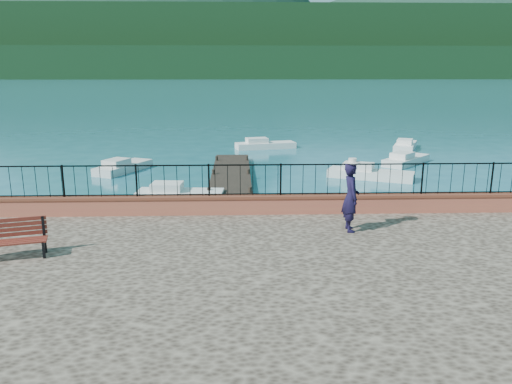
{
  "coord_description": "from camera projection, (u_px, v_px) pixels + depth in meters",
  "views": [
    {
      "loc": [
        -1.58,
        -11.2,
        5.56
      ],
      "look_at": [
        -1.12,
        2.0,
        2.3
      ],
      "focal_mm": 35.0,
      "sensor_mm": 36.0,
      "label": 1
    }
  ],
  "objects": [
    {
      "name": "boat_4",
      "position": [
        266.0,
        143.0,
        35.89
      ],
      "size": [
        4.45,
        2.21,
        0.8
      ],
      "primitive_type": "cube",
      "rotation": [
        0.0,
        0.0,
        0.22
      ],
      "color": "silver",
      "rests_on": "ground"
    },
    {
      "name": "parapet",
      "position": [
        290.0,
        204.0,
        15.49
      ],
      "size": [
        28.0,
        0.46,
        0.58
      ],
      "primitive_type": "cube",
      "color": "#A3553B",
      "rests_on": "promenade"
    },
    {
      "name": "park_bench",
      "position": [
        10.0,
        247.0,
        11.77
      ],
      "size": [
        1.74,
        0.97,
        0.92
      ],
      "rotation": [
        0.0,
        0.0,
        0.27
      ],
      "color": "black",
      "rests_on": "promenade"
    },
    {
      "name": "companion_hill",
      "position": [
        434.0,
        74.0,
        562.98
      ],
      "size": [
        448.0,
        384.0,
        180.0
      ],
      "primitive_type": "ellipsoid",
      "color": "#142D23",
      "rests_on": "ground"
    },
    {
      "name": "boat_0",
      "position": [
        180.0,
        191.0,
        21.65
      ],
      "size": [
        3.81,
        1.59,
        0.8
      ],
      "primitive_type": "cube",
      "rotation": [
        0.0,
        0.0,
        -0.08
      ],
      "color": "silver",
      "rests_on": "ground"
    },
    {
      "name": "far_forest",
      "position": [
        241.0,
        63.0,
        301.17
      ],
      "size": [
        900.0,
        60.0,
        18.0
      ],
      "primitive_type": "cube",
      "color": "black",
      "rests_on": "ground"
    },
    {
      "name": "dock",
      "position": [
        230.0,
        186.0,
        23.8
      ],
      "size": [
        2.0,
        16.0,
        0.3
      ],
      "primitive_type": "cube",
      "color": "#2D231C",
      "rests_on": "ground"
    },
    {
      "name": "hat",
      "position": [
        352.0,
        160.0,
        13.39
      ],
      "size": [
        0.44,
        0.44,
        0.12
      ],
      "primitive_type": "cylinder",
      "color": "silver",
      "rests_on": "person"
    },
    {
      "name": "railing",
      "position": [
        290.0,
        180.0,
        15.3
      ],
      "size": [
        27.0,
        0.05,
        0.95
      ],
      "primitive_type": "cube",
      "color": "black",
      "rests_on": "parapet"
    },
    {
      "name": "boat_5",
      "position": [
        405.0,
        143.0,
        35.58
      ],
      "size": [
        2.67,
        3.93,
        0.8
      ],
      "primitive_type": "cube",
      "rotation": [
        0.0,
        0.0,
        1.16
      ],
      "color": "white",
      "rests_on": "ground"
    },
    {
      "name": "boat_1",
      "position": [
        371.0,
        171.0,
        26.0
      ],
      "size": [
        4.51,
        2.97,
        0.8
      ],
      "primitive_type": "cube",
      "rotation": [
        0.0,
        0.0,
        -0.42
      ],
      "color": "silver",
      "rests_on": "ground"
    },
    {
      "name": "boat_3",
      "position": [
        123.0,
        164.0,
        27.83
      ],
      "size": [
        2.79,
        3.97,
        0.8
      ],
      "primitive_type": "cube",
      "rotation": [
        0.0,
        0.0,
        1.13
      ],
      "color": "silver",
      "rests_on": "ground"
    },
    {
      "name": "person",
      "position": [
        351.0,
        197.0,
        13.64
      ],
      "size": [
        0.47,
        0.71,
        1.92
      ],
      "primitive_type": "imported",
      "rotation": [
        0.0,
        0.0,
        1.59
      ],
      "color": "black",
      "rests_on": "promenade"
    },
    {
      "name": "ground",
      "position": [
        304.0,
        302.0,
        12.26
      ],
      "size": [
        2000.0,
        2000.0,
        0.0
      ],
      "primitive_type": "plane",
      "color": "#19596B",
      "rests_on": "ground"
    },
    {
      "name": "boat_2",
      "position": [
        406.0,
        157.0,
        29.98
      ],
      "size": [
        3.59,
        3.69,
        0.8
      ],
      "primitive_type": "cube",
      "rotation": [
        0.0,
        0.0,
        0.81
      ],
      "color": "silver",
      "rests_on": "ground"
    },
    {
      "name": "foothills",
      "position": [
        240.0,
        45.0,
        356.27
      ],
      "size": [
        900.0,
        120.0,
        44.0
      ],
      "primitive_type": "cube",
      "color": "black",
      "rests_on": "ground"
    }
  ]
}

